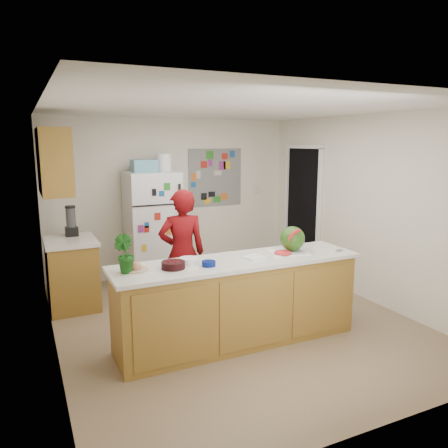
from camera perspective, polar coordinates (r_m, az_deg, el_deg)
name	(u,v)px	position (r m, az deg, el deg)	size (l,w,h in m)	color
floor	(234,322)	(5.40, 1.31, -12.70)	(4.00, 4.50, 0.02)	brown
wall_back	(172,197)	(7.11, -6.76, 3.46)	(4.00, 0.02, 2.50)	beige
wall_left	(48,235)	(4.53, -22.04, -1.36)	(0.02, 4.50, 2.50)	beige
wall_right	(368,209)	(6.19, 18.29, 1.92)	(0.02, 4.50, 2.50)	beige
ceiling	(235,107)	(4.97, 1.43, 15.01)	(4.00, 4.50, 0.02)	white
doorway	(303,210)	(7.32, 10.28, 1.75)	(0.03, 0.85, 2.04)	black
peninsula_base	(238,303)	(4.74, 1.85, -10.28)	(2.60, 0.62, 0.88)	brown
peninsula_top	(238,261)	(4.59, 1.88, -4.91)	(2.68, 0.70, 0.04)	silver
side_counter_base	(72,275)	(6.06, -19.21, -6.27)	(0.60, 0.80, 0.86)	brown
side_counter_top	(70,241)	(5.95, -19.48, -2.11)	(0.64, 0.84, 0.04)	silver
upper_cabinets	(54,161)	(5.76, -21.35, 7.63)	(0.35, 1.00, 0.80)	brown
refrigerator	(153,228)	(6.69, -9.32, -0.54)	(0.75, 0.70, 1.70)	silver
fridge_top_bin	(144,166)	(6.55, -10.42, 7.49)	(0.35, 0.28, 0.18)	#5999B2
photo_collage	(215,177)	(7.33, -1.16, 6.11)	(0.95, 0.01, 0.95)	slate
person	(182,253)	(5.37, -5.48, -3.84)	(0.58, 0.38, 1.58)	#68090C
blender_appliance	(71,222)	(6.14, -19.35, 0.27)	(0.12, 0.12, 0.38)	black
cutting_board	(288,252)	(4.92, 8.42, -3.65)	(0.43, 0.32, 0.01)	white
watermelon	(292,239)	(4.94, 8.92, -1.90)	(0.28, 0.28, 0.28)	#226117
watermelon_slice	(283,253)	(4.82, 7.69, -3.73)	(0.18, 0.18, 0.02)	red
cherry_bowl	(173,265)	(4.29, -6.65, -5.34)	(0.23, 0.23, 0.07)	black
white_bowl	(189,261)	(4.45, -4.63, -4.80)	(0.19, 0.19, 0.06)	silver
cobalt_bowl	(209,264)	(4.35, -2.02, -5.18)	(0.14, 0.14, 0.05)	#03125D
plate	(136,270)	(4.29, -11.45, -5.86)	(0.25, 0.25, 0.02)	#B1A18C
paper_towel	(254,257)	(4.64, 3.92, -4.38)	(0.20, 0.17, 0.02)	white
keys	(339,250)	(5.11, 14.80, -3.36)	(0.09, 0.04, 0.01)	gray
potted_plant	(124,254)	(4.21, -12.92, -3.80)	(0.20, 0.16, 0.36)	#0F430F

